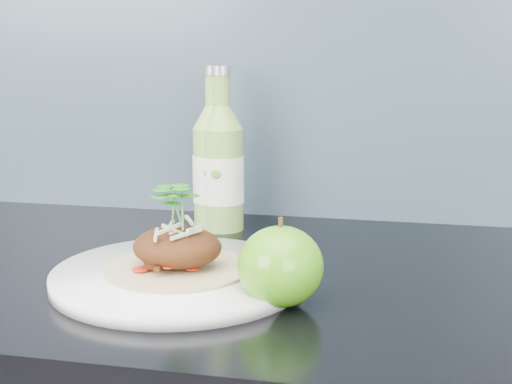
# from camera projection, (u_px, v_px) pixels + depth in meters

# --- Properties ---
(dinner_plate) EXTENTS (0.31, 0.31, 0.02)m
(dinner_plate) POSITION_uv_depth(u_px,v_px,m) (178.00, 276.00, 0.83)
(dinner_plate) COLOR white
(dinner_plate) RESTS_ON kitchen_counter
(pork_taco) EXTENTS (0.17, 0.17, 0.10)m
(pork_taco) POSITION_uv_depth(u_px,v_px,m) (177.00, 245.00, 0.82)
(pork_taco) COLOR tan
(pork_taco) RESTS_ON dinner_plate
(green_apple) EXTENTS (0.12, 0.12, 0.10)m
(green_apple) POSITION_uv_depth(u_px,v_px,m) (280.00, 266.00, 0.75)
(green_apple) COLOR #35850E
(green_apple) RESTS_ON kitchen_counter
(cider_bottle_left) EXTENTS (0.07, 0.07, 0.24)m
(cider_bottle_left) POSITION_uv_depth(u_px,v_px,m) (215.00, 168.00, 1.07)
(cider_bottle_left) COLOR #8FBC4E
(cider_bottle_left) RESTS_ON kitchen_counter
(cider_bottle_right) EXTENTS (0.07, 0.07, 0.24)m
(cider_bottle_right) POSITION_uv_depth(u_px,v_px,m) (222.00, 169.00, 1.06)
(cider_bottle_right) COLOR #7FAB47
(cider_bottle_right) RESTS_ON kitchen_counter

